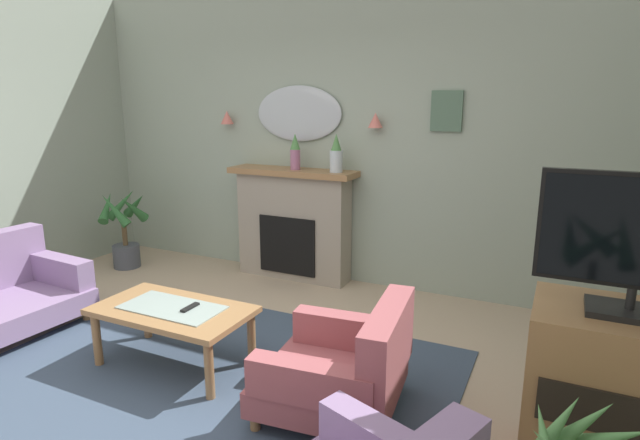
{
  "coord_description": "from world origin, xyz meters",
  "views": [
    {
      "loc": [
        2.04,
        -2.26,
        1.86
      ],
      "look_at": [
        0.35,
        1.26,
        0.93
      ],
      "focal_mm": 28.7,
      "sensor_mm": 36.0,
      "label": 1
    }
  ],
  "objects_px": {
    "wall_sconce_left": "(227,117)",
    "framed_picture": "(447,111)",
    "potted_plant_tall_palm": "(124,230)",
    "armchair_in_corner": "(346,367)",
    "wall_sconce_right": "(375,120)",
    "coffee_table": "(173,315)",
    "mantel_vase_left": "(295,152)",
    "wall_mirror": "(298,114)",
    "tv_cabinet": "(615,401)",
    "tv_flatscreen": "(639,242)",
    "fireplace": "(293,225)",
    "mantel_vase_right": "(336,155)",
    "tv_remote": "(190,308)"
  },
  "relations": [
    {
      "from": "tv_remote",
      "to": "potted_plant_tall_palm",
      "type": "height_order",
      "value": "potted_plant_tall_palm"
    },
    {
      "from": "wall_sconce_right",
      "to": "framed_picture",
      "type": "xyz_separation_m",
      "value": [
        0.65,
        0.06,
        0.09
      ]
    },
    {
      "from": "wall_sconce_right",
      "to": "armchair_in_corner",
      "type": "xyz_separation_m",
      "value": [
        0.6,
        -2.1,
        -1.35
      ]
    },
    {
      "from": "wall_sconce_right",
      "to": "tv_flatscreen",
      "type": "xyz_separation_m",
      "value": [
        1.98,
        -2.1,
        -0.41
      ]
    },
    {
      "from": "fireplace",
      "to": "framed_picture",
      "type": "xyz_separation_m",
      "value": [
        1.5,
        0.15,
        1.18
      ]
    },
    {
      "from": "coffee_table",
      "to": "tv_cabinet",
      "type": "bearing_deg",
      "value": 0.59
    },
    {
      "from": "fireplace",
      "to": "potted_plant_tall_palm",
      "type": "relative_size",
      "value": 1.53
    },
    {
      "from": "wall_mirror",
      "to": "framed_picture",
      "type": "xyz_separation_m",
      "value": [
        1.5,
        0.01,
        0.04
      ]
    },
    {
      "from": "mantel_vase_right",
      "to": "wall_sconce_right",
      "type": "xyz_separation_m",
      "value": [
        0.35,
        0.12,
        0.33
      ]
    },
    {
      "from": "fireplace",
      "to": "mantel_vase_right",
      "type": "bearing_deg",
      "value": -3.24
    },
    {
      "from": "mantel_vase_left",
      "to": "coffee_table",
      "type": "height_order",
      "value": "mantel_vase_left"
    },
    {
      "from": "wall_mirror",
      "to": "framed_picture",
      "type": "bearing_deg",
      "value": 0.38
    },
    {
      "from": "mantel_vase_left",
      "to": "tv_flatscreen",
      "type": "bearing_deg",
      "value": -35.42
    },
    {
      "from": "mantel_vase_right",
      "to": "framed_picture",
      "type": "bearing_deg",
      "value": 10.2
    },
    {
      "from": "wall_mirror",
      "to": "potted_plant_tall_palm",
      "type": "distance_m",
      "value": 2.36
    },
    {
      "from": "mantel_vase_right",
      "to": "wall_mirror",
      "type": "distance_m",
      "value": 0.65
    },
    {
      "from": "mantel_vase_right",
      "to": "armchair_in_corner",
      "type": "height_order",
      "value": "mantel_vase_right"
    },
    {
      "from": "tv_flatscreen",
      "to": "tv_remote",
      "type": "bearing_deg",
      "value": 179.44
    },
    {
      "from": "wall_sconce_right",
      "to": "coffee_table",
      "type": "xyz_separation_m",
      "value": [
        -0.71,
        -2.11,
        -1.28
      ]
    },
    {
      "from": "framed_picture",
      "to": "coffee_table",
      "type": "relative_size",
      "value": 0.33
    },
    {
      "from": "framed_picture",
      "to": "tv_remote",
      "type": "distance_m",
      "value": 2.78
    },
    {
      "from": "wall_mirror",
      "to": "tv_cabinet",
      "type": "relative_size",
      "value": 1.07
    },
    {
      "from": "fireplace",
      "to": "wall_mirror",
      "type": "distance_m",
      "value": 1.15
    },
    {
      "from": "mantel_vase_left",
      "to": "potted_plant_tall_palm",
      "type": "relative_size",
      "value": 0.41
    },
    {
      "from": "wall_sconce_left",
      "to": "framed_picture",
      "type": "height_order",
      "value": "framed_picture"
    },
    {
      "from": "coffee_table",
      "to": "tv_cabinet",
      "type": "distance_m",
      "value": 2.7
    },
    {
      "from": "framed_picture",
      "to": "potted_plant_tall_palm",
      "type": "distance_m",
      "value": 3.67
    },
    {
      "from": "wall_sconce_right",
      "to": "tv_remote",
      "type": "relative_size",
      "value": 0.88
    },
    {
      "from": "wall_sconce_right",
      "to": "wall_mirror",
      "type": "bearing_deg",
      "value": 176.63
    },
    {
      "from": "mantel_vase_right",
      "to": "tv_cabinet",
      "type": "height_order",
      "value": "mantel_vase_right"
    },
    {
      "from": "coffee_table",
      "to": "tv_remote",
      "type": "bearing_deg",
      "value": 13.68
    },
    {
      "from": "armchair_in_corner",
      "to": "tv_cabinet",
      "type": "relative_size",
      "value": 1.0
    },
    {
      "from": "framed_picture",
      "to": "armchair_in_corner",
      "type": "bearing_deg",
      "value": -91.3
    },
    {
      "from": "mantel_vase_left",
      "to": "potted_plant_tall_palm",
      "type": "xyz_separation_m",
      "value": [
        -1.91,
        -0.5,
        -0.91
      ]
    },
    {
      "from": "mantel_vase_left",
      "to": "coffee_table",
      "type": "relative_size",
      "value": 0.33
    },
    {
      "from": "fireplace",
      "to": "tv_cabinet",
      "type": "height_order",
      "value": "fireplace"
    },
    {
      "from": "wall_sconce_left",
      "to": "potted_plant_tall_palm",
      "type": "xyz_separation_m",
      "value": [
        -1.01,
        -0.62,
        -1.23
      ]
    },
    {
      "from": "mantel_vase_right",
      "to": "wall_mirror",
      "type": "height_order",
      "value": "wall_mirror"
    },
    {
      "from": "mantel_vase_right",
      "to": "potted_plant_tall_palm",
      "type": "relative_size",
      "value": 0.42
    },
    {
      "from": "wall_mirror",
      "to": "tv_flatscreen",
      "type": "bearing_deg",
      "value": -37.18
    },
    {
      "from": "coffee_table",
      "to": "tv_flatscreen",
      "type": "height_order",
      "value": "tv_flatscreen"
    },
    {
      "from": "wall_sconce_left",
      "to": "potted_plant_tall_palm",
      "type": "distance_m",
      "value": 1.71
    },
    {
      "from": "fireplace",
      "to": "coffee_table",
      "type": "distance_m",
      "value": 2.03
    },
    {
      "from": "fireplace",
      "to": "mantel_vase_left",
      "type": "distance_m",
      "value": 0.77
    },
    {
      "from": "mantel_vase_left",
      "to": "coffee_table",
      "type": "xyz_separation_m",
      "value": [
        0.09,
        -1.99,
        -0.96
      ]
    },
    {
      "from": "mantel_vase_right",
      "to": "tv_flatscreen",
      "type": "height_order",
      "value": "tv_flatscreen"
    },
    {
      "from": "armchair_in_corner",
      "to": "tv_flatscreen",
      "type": "xyz_separation_m",
      "value": [
        1.38,
        0.01,
        0.94
      ]
    },
    {
      "from": "mantel_vase_left",
      "to": "armchair_in_corner",
      "type": "relative_size",
      "value": 0.4
    },
    {
      "from": "wall_mirror",
      "to": "wall_sconce_left",
      "type": "height_order",
      "value": "wall_mirror"
    },
    {
      "from": "wall_mirror",
      "to": "potted_plant_tall_palm",
      "type": "relative_size",
      "value": 1.08
    }
  ]
}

